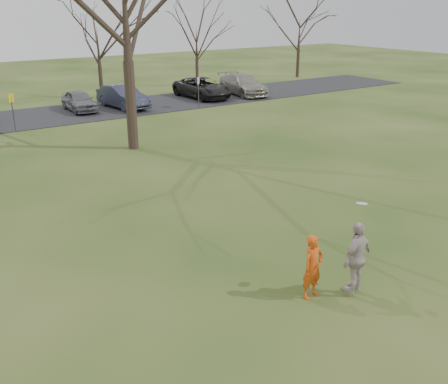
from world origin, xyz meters
The scene contains 11 objects.
ground centered at (0.00, 0.00, 0.00)m, with size 120.00×120.00×0.00m, color #1E380F.
parking_strip centered at (0.00, 25.00, 0.02)m, with size 62.00×6.50×0.04m, color black.
player_defender centered at (-0.08, 0.07, 0.82)m, with size 0.60×0.39×1.63m, color #D44B11.
car_4 centered at (2.88, 25.42, 0.71)m, with size 1.57×3.91×1.33m, color slate.
car_5 centered at (5.67, 24.74, 0.80)m, with size 1.60×4.60×1.51m, color #303448.
car_6 centered at (12.21, 25.12, 0.77)m, with size 2.43×5.28×1.47m, color black.
car_7 centered at (15.58, 24.59, 0.79)m, with size 2.11×5.20×1.51m, color gray.
catching_play centered at (0.89, -0.41, 1.00)m, with size 1.14×0.66×2.26m.
sign_yellow centered at (-2.00, 22.00, 1.45)m, with size 0.35×0.35×2.08m.
sign_white centered at (10.00, 22.00, 1.45)m, with size 0.35×0.35×2.08m.
small_tree_row centered at (4.38, 30.06, 3.89)m, with size 55.00×5.90×8.50m.
Camera 1 is at (-7.85, -7.70, 6.75)m, focal length 40.84 mm.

